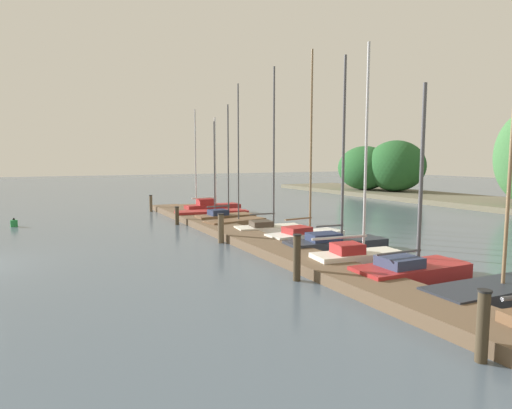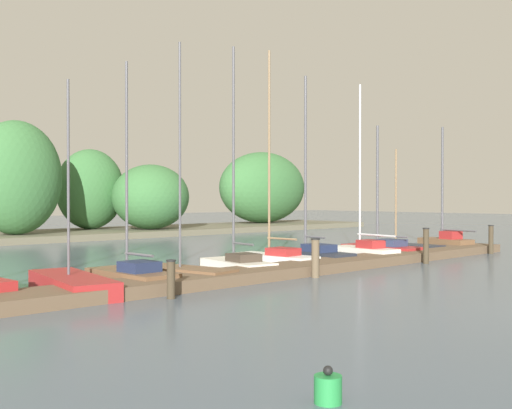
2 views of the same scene
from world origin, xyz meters
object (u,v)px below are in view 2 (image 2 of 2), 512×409
Objects in this scene: sailboat_4 at (182,271)px; sailboat_3 at (130,275)px; mooring_piling_3 at (426,246)px; sailboat_9 at (380,248)px; sailboat_11 at (444,241)px; channel_buoy_0 at (328,388)px; mooring_piling_1 at (171,279)px; sailboat_2 at (70,283)px; sailboat_8 at (362,250)px; sailboat_7 at (308,252)px; mooring_piling_2 at (315,258)px; sailboat_5 at (236,262)px; sailboat_6 at (272,256)px; sailboat_10 at (398,247)px; mooring_piling_4 at (491,239)px.

sailboat_3 is at bearing 74.84° from sailboat_4.
sailboat_9 is at bearing 65.04° from mooring_piling_3.
channel_buoy_0 is (-21.71, -10.71, -0.27)m from sailboat_11.
sailboat_9 is 20.48m from channel_buoy_0.
sailboat_2 is at bearing 118.21° from mooring_piling_1.
sailboat_8 is at bearing 13.19° from mooring_piling_1.
sailboat_2 is 10.97m from sailboat_7.
sailboat_11 is 12.75m from mooring_piling_2.
sailboat_6 reaches higher than sailboat_5.
sailboat_6 is at bearing 94.10° from sailboat_10.
sailboat_2 is 0.74× the size of sailboat_5.
sailboat_2 is 17.60m from sailboat_10.
sailboat_3 is 11.38m from sailboat_8.
mooring_piling_4 reaches higher than mooring_piling_2.
sailboat_8 reaches higher than mooring_piling_1.
sailboat_8 is at bearing -105.23° from sailboat_6.
mooring_piling_1 is (-7.37, -3.66, 0.14)m from sailboat_6.
mooring_piling_1 is at bearing -142.51° from sailboat_2.
sailboat_8 is at bearing 35.44° from channel_buoy_0.
sailboat_3 is 0.84× the size of sailboat_5.
sailboat_10 is (2.32, 0.63, -0.11)m from sailboat_9.
channel_buoy_0 is (-3.32, -8.03, -0.32)m from mooring_piling_1.
sailboat_11 is (11.02, -0.98, 0.09)m from sailboat_6.
sailboat_4 is 16.09m from sailboat_11.
sailboat_7 is 5.90× the size of mooring_piling_2.
mooring_piling_4 is at bearing -174.75° from sailboat_11.
sailboat_8 is (13.31, 0.09, 0.12)m from sailboat_2.
mooring_piling_1 is 5.89m from mooring_piling_2.
mooring_piling_2 reaches higher than channel_buoy_0.
sailboat_7 is 1.29× the size of sailboat_9.
sailboat_2 is 1.18× the size of sailboat_10.
sailboat_8 is 1.21× the size of sailboat_11.
sailboat_9 is 12.22× the size of channel_buoy_0.
sailboat_4 reaches higher than channel_buoy_0.
mooring_piling_3 is (12.30, 0.01, 0.20)m from mooring_piling_1.
sailboat_8 is at bearing -104.59° from sailboat_7.
channel_buoy_0 is at bearing 179.34° from sailboat_2.
sailboat_7 is at bearing 158.09° from mooring_piling_4.
sailboat_5 reaches higher than sailboat_8.
sailboat_7 is 4.34m from sailboat_9.
sailboat_5 is at bearing 103.64° from sailboat_7.
sailboat_6 reaches higher than channel_buoy_0.
sailboat_4 is 5.61× the size of mooring_piling_4.
mooring_piling_1 is (-18.39, -2.68, 0.05)m from sailboat_11.
sailboat_11 is 2.51m from mooring_piling_4.
sailboat_9 reaches higher than channel_buoy_0.
sailboat_10 is at bearing -92.86° from sailboat_6.
sailboat_8 reaches higher than sailboat_10.
sailboat_2 is 0.77× the size of sailboat_7.
sailboat_9 is at bearing -97.96° from sailboat_4.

